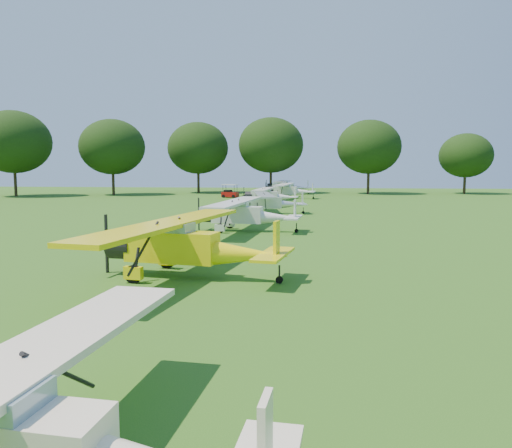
{
  "coord_description": "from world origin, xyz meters",
  "views": [
    {
      "loc": [
        4.82,
        -28.93,
        4.3
      ],
      "look_at": [
        1.98,
        -3.33,
        1.4
      ],
      "focal_mm": 35.0,
      "sensor_mm": 36.0,
      "label": 1
    }
  ],
  "objects_px": {
    "aircraft_3": "(245,212)",
    "aircraft_6": "(288,189)",
    "aircraft_5": "(269,194)",
    "aircraft_7": "(286,186)",
    "aircraft_4": "(270,201)",
    "aircraft_2": "(185,242)",
    "aircraft_1": "(25,436)",
    "golf_cart": "(230,193)"
  },
  "relations": [
    {
      "from": "aircraft_1",
      "to": "aircraft_5",
      "type": "relative_size",
      "value": 0.94
    },
    {
      "from": "aircraft_7",
      "to": "golf_cart",
      "type": "relative_size",
      "value": 4.76
    },
    {
      "from": "aircraft_7",
      "to": "aircraft_2",
      "type": "bearing_deg",
      "value": -87.14
    },
    {
      "from": "aircraft_2",
      "to": "aircraft_4",
      "type": "xyz_separation_m",
      "value": [
        1.02,
        28.01,
        -0.23
      ]
    },
    {
      "from": "aircraft_1",
      "to": "aircraft_2",
      "type": "distance_m",
      "value": 13.69
    },
    {
      "from": "aircraft_4",
      "to": "aircraft_5",
      "type": "relative_size",
      "value": 0.99
    },
    {
      "from": "aircraft_1",
      "to": "golf_cart",
      "type": "xyz_separation_m",
      "value": [
        -8.45,
        66.52,
        -0.48
      ]
    },
    {
      "from": "aircraft_7",
      "to": "aircraft_4",
      "type": "bearing_deg",
      "value": -86.07
    },
    {
      "from": "aircraft_6",
      "to": "aircraft_7",
      "type": "height_order",
      "value": "aircraft_7"
    },
    {
      "from": "aircraft_2",
      "to": "aircraft_7",
      "type": "distance_m",
      "value": 64.18
    },
    {
      "from": "aircraft_4",
      "to": "aircraft_1",
      "type": "bearing_deg",
      "value": -98.74
    },
    {
      "from": "aircraft_4",
      "to": "aircraft_2",
      "type": "bearing_deg",
      "value": -101.51
    },
    {
      "from": "aircraft_4",
      "to": "golf_cart",
      "type": "relative_size",
      "value": 4.14
    },
    {
      "from": "aircraft_5",
      "to": "aircraft_7",
      "type": "xyz_separation_m",
      "value": [
        0.89,
        24.44,
        0.17
      ]
    },
    {
      "from": "aircraft_2",
      "to": "aircraft_4",
      "type": "height_order",
      "value": "aircraft_2"
    },
    {
      "from": "aircraft_1",
      "to": "golf_cart",
      "type": "relative_size",
      "value": 3.91
    },
    {
      "from": "aircraft_6",
      "to": "golf_cart",
      "type": "bearing_deg",
      "value": 176.49
    },
    {
      "from": "aircraft_6",
      "to": "aircraft_4",
      "type": "bearing_deg",
      "value": -86.7
    },
    {
      "from": "aircraft_3",
      "to": "aircraft_5",
      "type": "height_order",
      "value": "aircraft_3"
    },
    {
      "from": "aircraft_1",
      "to": "aircraft_7",
      "type": "bearing_deg",
      "value": 95.27
    },
    {
      "from": "aircraft_3",
      "to": "aircraft_7",
      "type": "relative_size",
      "value": 0.97
    },
    {
      "from": "aircraft_2",
      "to": "golf_cart",
      "type": "distance_m",
      "value": 53.38
    },
    {
      "from": "aircraft_4",
      "to": "aircraft_7",
      "type": "xyz_separation_m",
      "value": [
        -0.24,
        36.16,
        0.18
      ]
    },
    {
      "from": "aircraft_5",
      "to": "golf_cart",
      "type": "xyz_separation_m",
      "value": [
        -6.83,
        13.19,
        -0.55
      ]
    },
    {
      "from": "aircraft_4",
      "to": "golf_cart",
      "type": "height_order",
      "value": "aircraft_4"
    },
    {
      "from": "aircraft_3",
      "to": "aircraft_6",
      "type": "height_order",
      "value": "aircraft_3"
    },
    {
      "from": "aircraft_2",
      "to": "aircraft_7",
      "type": "xyz_separation_m",
      "value": [
        0.78,
        64.17,
        -0.04
      ]
    },
    {
      "from": "aircraft_2",
      "to": "aircraft_5",
      "type": "bearing_deg",
      "value": 99.45
    },
    {
      "from": "aircraft_6",
      "to": "aircraft_7",
      "type": "distance_m",
      "value": 12.56
    },
    {
      "from": "aircraft_3",
      "to": "golf_cart",
      "type": "xyz_separation_m",
      "value": [
        -7.34,
        38.34,
        -0.67
      ]
    },
    {
      "from": "aircraft_5",
      "to": "golf_cart",
      "type": "relative_size",
      "value": 4.17
    },
    {
      "from": "aircraft_6",
      "to": "aircraft_7",
      "type": "bearing_deg",
      "value": 99.01
    },
    {
      "from": "aircraft_1",
      "to": "aircraft_6",
      "type": "relative_size",
      "value": 0.86
    },
    {
      "from": "aircraft_3",
      "to": "aircraft_1",
      "type": "bearing_deg",
      "value": -82.71
    },
    {
      "from": "aircraft_1",
      "to": "aircraft_7",
      "type": "xyz_separation_m",
      "value": [
        -0.73,
        77.77,
        0.24
      ]
    },
    {
      "from": "aircraft_4",
      "to": "aircraft_7",
      "type": "relative_size",
      "value": 0.87
    },
    {
      "from": "aircraft_7",
      "to": "golf_cart",
      "type": "height_order",
      "value": "aircraft_7"
    },
    {
      "from": "aircraft_3",
      "to": "aircraft_4",
      "type": "relative_size",
      "value": 1.11
    },
    {
      "from": "aircraft_3",
      "to": "aircraft_6",
      "type": "relative_size",
      "value": 1.01
    },
    {
      "from": "aircraft_6",
      "to": "aircraft_1",
      "type": "bearing_deg",
      "value": -85.24
    },
    {
      "from": "aircraft_1",
      "to": "aircraft_2",
      "type": "height_order",
      "value": "aircraft_2"
    },
    {
      "from": "aircraft_7",
      "to": "golf_cart",
      "type": "xyz_separation_m",
      "value": [
        -7.72,
        -11.25,
        -0.72
      ]
    }
  ]
}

